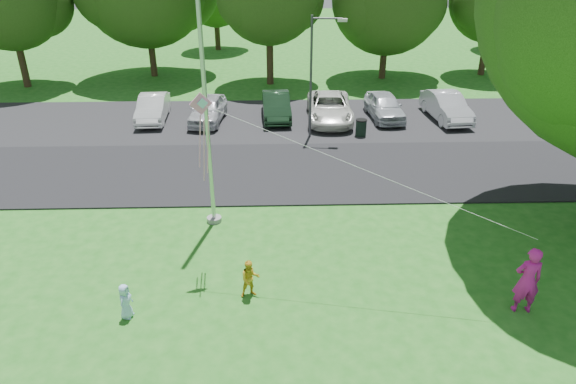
{
  "coord_description": "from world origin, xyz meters",
  "views": [
    {
      "loc": [
        -1.42,
        -10.36,
        8.9
      ],
      "look_at": [
        -0.99,
        4.0,
        1.6
      ],
      "focal_mm": 32.0,
      "sensor_mm": 36.0,
      "label": 1
    }
  ],
  "objects_px": {
    "street_lamp": "(316,67)",
    "kite": "(212,123)",
    "trash_can": "(361,128)",
    "flagpole": "(206,104)",
    "woman": "(527,280)",
    "child_blue": "(125,301)",
    "child_yellow": "(250,279)"
  },
  "relations": [
    {
      "from": "street_lamp",
      "to": "kite",
      "type": "relative_size",
      "value": 0.66
    },
    {
      "from": "trash_can",
      "to": "kite",
      "type": "distance_m",
      "value": 12.71
    },
    {
      "from": "flagpole",
      "to": "trash_can",
      "type": "relative_size",
      "value": 11.5
    },
    {
      "from": "flagpole",
      "to": "kite",
      "type": "xyz_separation_m",
      "value": [
        0.48,
        -2.56,
        0.27
      ]
    },
    {
      "from": "woman",
      "to": "trash_can",
      "type": "bearing_deg",
      "value": -77.49
    },
    {
      "from": "flagpole",
      "to": "street_lamp",
      "type": "distance_m",
      "value": 8.98
    },
    {
      "from": "flagpole",
      "to": "child_blue",
      "type": "distance_m",
      "value": 6.33
    },
    {
      "from": "child_blue",
      "to": "street_lamp",
      "type": "bearing_deg",
      "value": -11.79
    },
    {
      "from": "flagpole",
      "to": "kite",
      "type": "relative_size",
      "value": 1.16
    },
    {
      "from": "child_yellow",
      "to": "child_blue",
      "type": "xyz_separation_m",
      "value": [
        -3.15,
        -0.77,
        -0.06
      ]
    },
    {
      "from": "kite",
      "to": "child_blue",
      "type": "bearing_deg",
      "value": -149.1
    },
    {
      "from": "flagpole",
      "to": "woman",
      "type": "height_order",
      "value": "flagpole"
    },
    {
      "from": "flagpole",
      "to": "kite",
      "type": "bearing_deg",
      "value": -79.33
    },
    {
      "from": "flagpole",
      "to": "child_yellow",
      "type": "height_order",
      "value": "flagpole"
    },
    {
      "from": "trash_can",
      "to": "woman",
      "type": "distance_m",
      "value": 13.1
    },
    {
      "from": "street_lamp",
      "to": "woman",
      "type": "distance_m",
      "value": 13.85
    },
    {
      "from": "flagpole",
      "to": "street_lamp",
      "type": "relative_size",
      "value": 1.76
    },
    {
      "from": "street_lamp",
      "to": "child_yellow",
      "type": "xyz_separation_m",
      "value": [
        -2.66,
        -12.06,
        -2.85
      ]
    },
    {
      "from": "woman",
      "to": "child_blue",
      "type": "height_order",
      "value": "woman"
    },
    {
      "from": "flagpole",
      "to": "child_yellow",
      "type": "bearing_deg",
      "value": -71.12
    },
    {
      "from": "trash_can",
      "to": "kite",
      "type": "bearing_deg",
      "value": -118.9
    },
    {
      "from": "flagpole",
      "to": "child_blue",
      "type": "height_order",
      "value": "flagpole"
    },
    {
      "from": "kite",
      "to": "trash_can",
      "type": "bearing_deg",
      "value": 46.38
    },
    {
      "from": "flagpole",
      "to": "trash_can",
      "type": "distance_m",
      "value": 10.85
    },
    {
      "from": "street_lamp",
      "to": "kite",
      "type": "height_order",
      "value": "street_lamp"
    },
    {
      "from": "street_lamp",
      "to": "child_yellow",
      "type": "bearing_deg",
      "value": -96.95
    },
    {
      "from": "flagpole",
      "to": "woman",
      "type": "relative_size",
      "value": 5.19
    },
    {
      "from": "flagpole",
      "to": "woman",
      "type": "distance_m",
      "value": 10.33
    },
    {
      "from": "child_yellow",
      "to": "kite",
      "type": "bearing_deg",
      "value": 106.95
    },
    {
      "from": "street_lamp",
      "to": "child_blue",
      "type": "distance_m",
      "value": 14.38
    },
    {
      "from": "street_lamp",
      "to": "trash_can",
      "type": "relative_size",
      "value": 6.53
    },
    {
      "from": "kite",
      "to": "woman",
      "type": "bearing_deg",
      "value": -31.02
    }
  ]
}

